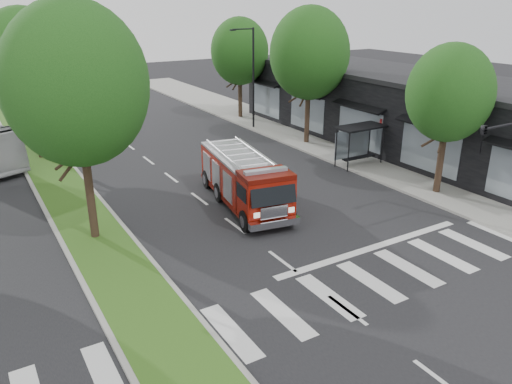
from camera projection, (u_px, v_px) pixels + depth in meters
ground at (282, 261)px, 20.31m from camera, size 140.00×140.00×0.00m
sidewalk_right at (353, 154)px, 34.29m from camera, size 5.00×80.00×0.15m
median at (47, 166)px, 31.81m from camera, size 3.00×50.00×0.15m
storefront_row at (403, 112)px, 35.58m from camera, size 8.00×30.00×5.00m
bus_shelter at (359, 134)px, 31.48m from camera, size 3.20×1.60×2.61m
tree_right_near at (450, 93)px, 25.46m from camera, size 4.40×4.40×8.05m
tree_right_mid at (310, 53)px, 34.71m from camera, size 5.60×5.60×9.72m
tree_right_far at (240, 51)px, 42.95m from camera, size 5.00×5.00×8.73m
tree_median_near at (76, 85)px, 19.79m from camera, size 5.80×5.80×10.16m
tree_median_far at (26, 60)px, 31.11m from camera, size 5.60×5.60×9.72m
streetlight_right_far at (252, 74)px, 39.68m from camera, size 2.11×0.20×8.00m
fire_engine at (244, 180)px, 25.55m from camera, size 3.67×8.38×2.81m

